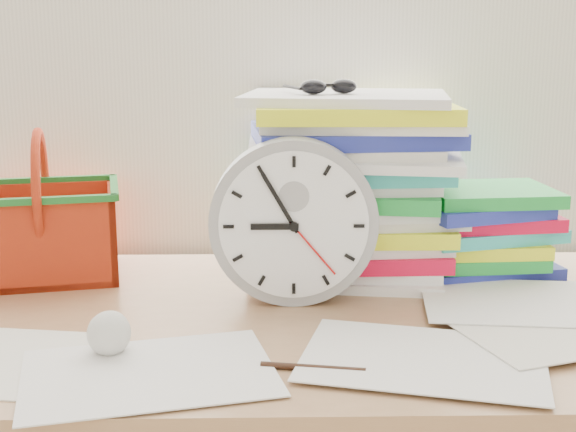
{
  "coord_description": "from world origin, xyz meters",
  "views": [
    {
      "loc": [
        -0.02,
        0.4,
        1.19
      ],
      "look_at": [
        0.0,
        1.6,
        0.91
      ],
      "focal_mm": 50.0,
      "sensor_mm": 36.0,
      "label": 1
    }
  ],
  "objects_px": {
    "paper_stack": "(351,185)",
    "book_stack": "(483,231)",
    "clock": "(293,222)",
    "desk": "(287,358)",
    "basket": "(42,205)"
  },
  "relations": [
    {
      "from": "paper_stack",
      "to": "book_stack",
      "type": "height_order",
      "value": "paper_stack"
    },
    {
      "from": "clock",
      "to": "book_stack",
      "type": "height_order",
      "value": "clock"
    },
    {
      "from": "paper_stack",
      "to": "book_stack",
      "type": "relative_size",
      "value": 1.35
    },
    {
      "from": "desk",
      "to": "basket",
      "type": "distance_m",
      "value": 0.53
    },
    {
      "from": "book_stack",
      "to": "basket",
      "type": "distance_m",
      "value": 0.8
    },
    {
      "from": "clock",
      "to": "basket",
      "type": "xyz_separation_m",
      "value": [
        -0.45,
        0.15,
        -0.0
      ]
    },
    {
      "from": "paper_stack",
      "to": "clock",
      "type": "height_order",
      "value": "paper_stack"
    },
    {
      "from": "clock",
      "to": "desk",
      "type": "bearing_deg",
      "value": -100.42
    },
    {
      "from": "desk",
      "to": "clock",
      "type": "relative_size",
      "value": 5.15
    },
    {
      "from": "desk",
      "to": "clock",
      "type": "bearing_deg",
      "value": 79.58
    },
    {
      "from": "desk",
      "to": "book_stack",
      "type": "bearing_deg",
      "value": 29.94
    },
    {
      "from": "clock",
      "to": "basket",
      "type": "bearing_deg",
      "value": 161.37
    },
    {
      "from": "book_stack",
      "to": "basket",
      "type": "bearing_deg",
      "value": 179.95
    },
    {
      "from": "paper_stack",
      "to": "basket",
      "type": "bearing_deg",
      "value": -179.09
    },
    {
      "from": "desk",
      "to": "clock",
      "type": "height_order",
      "value": "clock"
    }
  ]
}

